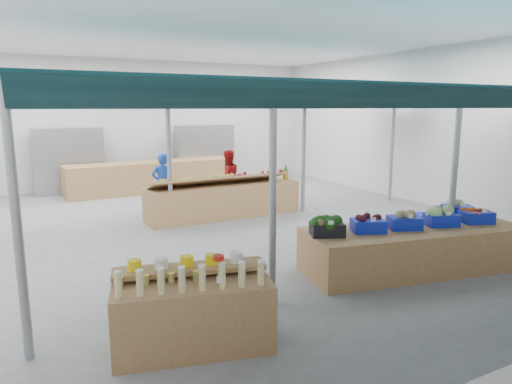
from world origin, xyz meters
TOP-DOWN VIEW (x-y plane):
  - floor at (0.00, 0.00)m, footprint 13.00×13.00m
  - hall at (0.00, 1.44)m, footprint 13.00×13.00m
  - pole_grid at (0.75, -1.75)m, footprint 10.00×4.60m
  - awnings at (0.75, -1.75)m, footprint 9.50×7.08m
  - back_shelving_left at (-2.50, 6.00)m, footprint 2.00×0.50m
  - back_shelving_right at (2.00, 6.00)m, footprint 2.00×0.50m
  - bottle_shelf at (-2.35, -4.57)m, footprint 1.86×1.41m
  - veg_counter at (1.72, -3.94)m, footprint 3.81×1.90m
  - fruit_counter at (0.46, 0.90)m, footprint 3.81×0.98m
  - far_counter at (-0.16, 5.12)m, footprint 5.33×1.32m
  - crate_stack at (2.78, -2.99)m, footprint 0.58×0.46m
  - vendor_left at (-0.74, 2.00)m, footprint 0.56×0.38m
  - vendor_right at (1.06, 2.00)m, footprint 0.75×0.59m
  - crate_broccoli at (0.18, -3.64)m, footprint 0.60×0.52m
  - crate_beets at (0.87, -3.78)m, footprint 0.60×0.52m
  - crate_celeriac at (1.52, -3.90)m, footprint 0.60×0.52m
  - crate_cabbage at (2.21, -4.04)m, footprint 0.60×0.52m
  - crate_carrots at (2.91, -4.18)m, footprint 0.60×0.52m
  - sparrow at (-0.00, -3.73)m, footprint 0.12×0.09m
  - pole_ribbon at (-2.16, -4.89)m, footprint 0.12×0.12m
  - apple_heap_yellow at (-0.44, 0.79)m, footprint 1.93×0.78m
  - apple_heap_red at (1.23, 0.82)m, footprint 1.53×0.76m
  - pineapple at (2.18, 0.84)m, footprint 0.14×0.14m
  - crate_extra at (3.00, -3.73)m, footprint 0.61×0.55m

SIDE VIEW (x-z plane):
  - floor at x=0.00m, z-range 0.00..0.00m
  - crate_stack at x=2.78m, z-range 0.00..0.62m
  - veg_counter at x=1.72m, z-range 0.00..0.71m
  - fruit_counter at x=0.46m, z-range 0.00..0.81m
  - bottle_shelf at x=-2.35m, z-range -0.10..0.94m
  - far_counter at x=-0.16m, z-range 0.00..0.95m
  - vendor_left at x=-0.74m, z-range 0.00..1.52m
  - vendor_right at x=1.06m, z-range 0.00..1.52m
  - crate_carrots at x=2.91m, z-range 0.68..0.97m
  - crate_beets at x=0.87m, z-range 0.70..0.99m
  - crate_celeriac at x=1.52m, z-range 0.70..1.01m
  - crate_extra at x=3.00m, z-range 0.70..1.02m
  - crate_broccoli at x=0.18m, z-range 0.69..1.04m
  - crate_cabbage at x=2.21m, z-range 0.69..1.04m
  - sparrow at x=0.00m, z-range 0.90..1.01m
  - apple_heap_yellow at x=-0.44m, z-range 0.84..1.12m
  - apple_heap_red at x=1.23m, z-range 0.84..1.12m
  - pineapple at x=2.18m, z-range 0.80..1.19m
  - back_shelving_left at x=-2.50m, z-range 0.00..2.00m
  - back_shelving_right at x=2.00m, z-range 0.00..2.00m
  - pole_ribbon at x=-2.16m, z-range 0.94..1.22m
  - pole_grid at x=0.75m, z-range 0.31..3.31m
  - hall at x=0.00m, z-range -3.85..9.15m
  - awnings at x=0.75m, z-range 2.63..2.93m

